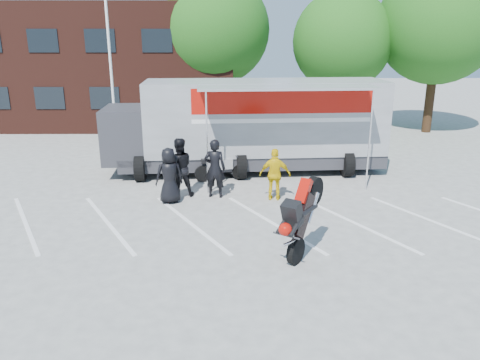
{
  "coord_description": "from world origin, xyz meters",
  "views": [
    {
      "loc": [
        -0.83,
        -11.72,
        5.24
      ],
      "look_at": [
        -0.73,
        1.03,
        1.3
      ],
      "focal_mm": 35.0,
      "sensor_mm": 36.0,
      "label": 1
    }
  ],
  "objects_px": {
    "tree_mid": "(342,42)",
    "stunt_bike_rider": "(308,252)",
    "transporter_truck": "(252,171)",
    "spectator_leather_b": "(215,168)",
    "spectator_leather_c": "(179,168)",
    "tree_right": "(439,23)",
    "parked_motorcycle": "(222,180)",
    "tree_left": "(215,30)",
    "spectator_leather_a": "(169,176)",
    "spectator_hivis": "(275,175)",
    "flagpole": "(114,40)"
  },
  "relations": [
    {
      "from": "stunt_bike_rider",
      "to": "spectator_leather_a",
      "type": "xyz_separation_m",
      "value": [
        -3.99,
        3.76,
        0.92
      ]
    },
    {
      "from": "flagpole",
      "to": "spectator_leather_b",
      "type": "relative_size",
      "value": 4.01
    },
    {
      "from": "stunt_bike_rider",
      "to": "spectator_hivis",
      "type": "height_order",
      "value": "spectator_hivis"
    },
    {
      "from": "tree_right",
      "to": "spectator_hivis",
      "type": "xyz_separation_m",
      "value": [
        -9.56,
        -11.47,
        -5.01
      ]
    },
    {
      "from": "transporter_truck",
      "to": "spectator_leather_a",
      "type": "height_order",
      "value": "spectator_leather_a"
    },
    {
      "from": "tree_left",
      "to": "parked_motorcycle",
      "type": "distance_m",
      "value": 12.17
    },
    {
      "from": "stunt_bike_rider",
      "to": "spectator_leather_c",
      "type": "xyz_separation_m",
      "value": [
        -3.75,
        4.4,
        1.01
      ]
    },
    {
      "from": "tree_left",
      "to": "tree_mid",
      "type": "bearing_deg",
      "value": -8.13
    },
    {
      "from": "tree_right",
      "to": "parked_motorcycle",
      "type": "height_order",
      "value": "tree_right"
    },
    {
      "from": "tree_mid",
      "to": "transporter_truck",
      "type": "xyz_separation_m",
      "value": [
        -5.2,
        -8.46,
        -4.94
      ]
    },
    {
      "from": "transporter_truck",
      "to": "parked_motorcycle",
      "type": "xyz_separation_m",
      "value": [
        -1.19,
        -1.35,
        0.0
      ]
    },
    {
      "from": "parked_motorcycle",
      "to": "spectator_leather_c",
      "type": "height_order",
      "value": "spectator_leather_c"
    },
    {
      "from": "tree_mid",
      "to": "transporter_truck",
      "type": "distance_m",
      "value": 11.1
    },
    {
      "from": "tree_mid",
      "to": "parked_motorcycle",
      "type": "height_order",
      "value": "tree_mid"
    },
    {
      "from": "tree_mid",
      "to": "flagpole",
      "type": "bearing_deg",
      "value": -156.03
    },
    {
      "from": "tree_left",
      "to": "transporter_truck",
      "type": "bearing_deg",
      "value": -79.25
    },
    {
      "from": "transporter_truck",
      "to": "stunt_bike_rider",
      "type": "height_order",
      "value": "transporter_truck"
    },
    {
      "from": "spectator_leather_b",
      "to": "spectator_hivis",
      "type": "distance_m",
      "value": 2.02
    },
    {
      "from": "spectator_leather_a",
      "to": "spectator_leather_c",
      "type": "distance_m",
      "value": 0.69
    },
    {
      "from": "stunt_bike_rider",
      "to": "spectator_leather_b",
      "type": "bearing_deg",
      "value": 154.93
    },
    {
      "from": "parked_motorcycle",
      "to": "stunt_bike_rider",
      "type": "bearing_deg",
      "value": -171.15
    },
    {
      "from": "tree_left",
      "to": "flagpole",
      "type": "bearing_deg",
      "value": -125.28
    },
    {
      "from": "parked_motorcycle",
      "to": "spectator_leather_c",
      "type": "relative_size",
      "value": 1.03
    },
    {
      "from": "transporter_truck",
      "to": "spectator_leather_c",
      "type": "xyz_separation_m",
      "value": [
        -2.56,
        -3.12,
        1.01
      ]
    },
    {
      "from": "tree_left",
      "to": "stunt_bike_rider",
      "type": "bearing_deg",
      "value": -80.02
    },
    {
      "from": "tree_left",
      "to": "spectator_leather_c",
      "type": "xyz_separation_m",
      "value": [
        -0.76,
        -12.59,
        -4.56
      ]
    },
    {
      "from": "spectator_leather_a",
      "to": "spectator_hivis",
      "type": "bearing_deg",
      "value": 166.7
    },
    {
      "from": "tree_mid",
      "to": "stunt_bike_rider",
      "type": "relative_size",
      "value": 3.49
    },
    {
      "from": "spectator_leather_b",
      "to": "tree_right",
      "type": "bearing_deg",
      "value": -126.98
    },
    {
      "from": "tree_mid",
      "to": "parked_motorcycle",
      "type": "xyz_separation_m",
      "value": [
        -6.39,
        -9.81,
        -4.94
      ]
    },
    {
      "from": "spectator_leather_b",
      "to": "spectator_leather_c",
      "type": "xyz_separation_m",
      "value": [
        -1.21,
        0.08,
        0.01
      ]
    },
    {
      "from": "spectator_leather_c",
      "to": "tree_left",
      "type": "bearing_deg",
      "value": -108.69
    },
    {
      "from": "parked_motorcycle",
      "to": "spectator_hivis",
      "type": "bearing_deg",
      "value": -151.92
    },
    {
      "from": "spectator_hivis",
      "to": "spectator_leather_b",
      "type": "bearing_deg",
      "value": -2.19
    },
    {
      "from": "spectator_leather_b",
      "to": "spectator_leather_a",
      "type": "bearing_deg",
      "value": 29.87
    },
    {
      "from": "tree_left",
      "to": "stunt_bike_rider",
      "type": "distance_m",
      "value": 18.12
    },
    {
      "from": "stunt_bike_rider",
      "to": "spectator_leather_c",
      "type": "bearing_deg",
      "value": 164.9
    },
    {
      "from": "spectator_leather_a",
      "to": "parked_motorcycle",
      "type": "bearing_deg",
      "value": -141.16
    },
    {
      "from": "spectator_leather_a",
      "to": "spectator_hivis",
      "type": "xyz_separation_m",
      "value": [
        3.45,
        0.25,
        -0.05
      ]
    },
    {
      "from": "spectator_hivis",
      "to": "flagpole",
      "type": "bearing_deg",
      "value": -39.7
    },
    {
      "from": "transporter_truck",
      "to": "stunt_bike_rider",
      "type": "distance_m",
      "value": 7.62
    },
    {
      "from": "tree_mid",
      "to": "stunt_bike_rider",
      "type": "distance_m",
      "value": 17.21
    },
    {
      "from": "flagpole",
      "to": "spectator_leather_c",
      "type": "height_order",
      "value": "flagpole"
    },
    {
      "from": "stunt_bike_rider",
      "to": "spectator_leather_b",
      "type": "xyz_separation_m",
      "value": [
        -2.54,
        4.32,
        1.0
      ]
    },
    {
      "from": "tree_right",
      "to": "spectator_hivis",
      "type": "bearing_deg",
      "value": -129.79
    },
    {
      "from": "tree_left",
      "to": "spectator_leather_a",
      "type": "xyz_separation_m",
      "value": [
        -1.0,
        -13.22,
        -4.65
      ]
    },
    {
      "from": "parked_motorcycle",
      "to": "transporter_truck",
      "type": "bearing_deg",
      "value": -53.71
    },
    {
      "from": "flagpole",
      "to": "transporter_truck",
      "type": "relative_size",
      "value": 0.71
    },
    {
      "from": "tree_mid",
      "to": "stunt_bike_rider",
      "type": "bearing_deg",
      "value": -104.09
    },
    {
      "from": "spectator_leather_b",
      "to": "flagpole",
      "type": "bearing_deg",
      "value": -45.88
    }
  ]
}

